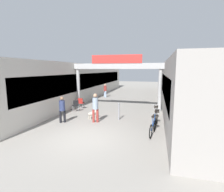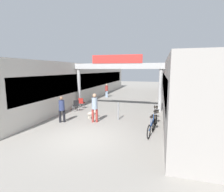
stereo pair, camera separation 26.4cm
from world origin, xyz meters
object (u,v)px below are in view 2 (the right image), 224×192
pedestrian_with_dog (95,106)px  bicycle_black_second (155,119)px  pedestrian_companion (62,108)px  bicycle_silver_third (155,114)px  dog_on_leash (93,113)px  pedestrian_carrying_crate (107,90)px  cafe_chair_black_nearer (76,105)px  bicycle_blue_nearest (152,126)px  cafe_chair_red_farther (81,102)px  bollard_post_metal (118,111)px

pedestrian_with_dog → bicycle_black_second: (3.57, 0.05, -0.58)m
pedestrian_companion → bicycle_silver_third: (5.46, 1.71, -0.47)m
dog_on_leash → bicycle_silver_third: bicycle_silver_third is taller
bicycle_silver_third → bicycle_black_second: bearing=-88.5°
pedestrian_carrying_crate → cafe_chair_black_nearer: pedestrian_carrying_crate is taller
dog_on_leash → bicycle_blue_nearest: 4.36m
pedestrian_carrying_crate → cafe_chair_red_farther: bearing=-91.6°
bicycle_silver_third → bollard_post_metal: bearing=-173.1°
dog_on_leash → pedestrian_carrying_crate: bearing=101.4°
bicycle_black_second → bicycle_silver_third: same height
pedestrian_companion → cafe_chair_red_farther: pedestrian_companion is taller
dog_on_leash → cafe_chair_red_farther: size_ratio=0.82×
pedestrian_with_dog → bicycle_blue_nearest: pedestrian_with_dog is taller
bicycle_blue_nearest → pedestrian_carrying_crate: bearing=118.1°
pedestrian_with_dog → cafe_chair_black_nearer: size_ratio=1.99×
cafe_chair_red_farther → bicycle_silver_third: bearing=-18.8°
bicycle_black_second → pedestrian_companion: bearing=-173.9°
pedestrian_with_dog → pedestrian_companion: size_ratio=1.11×
cafe_chair_red_farther → dog_on_leash: bearing=-51.1°
pedestrian_companion → dog_on_leash: size_ratio=2.18×
pedestrian_companion → bicycle_blue_nearest: bearing=-6.3°
cafe_chair_black_nearer → cafe_chair_red_farther: 1.00m
bicycle_blue_nearest → bicycle_black_second: size_ratio=0.99×
bollard_post_metal → cafe_chair_red_farther: size_ratio=1.25×
bicycle_black_second → cafe_chair_black_nearer: size_ratio=1.89×
pedestrian_carrying_crate → cafe_chair_black_nearer: 7.36m
dog_on_leash → cafe_chair_black_nearer: bearing=143.9°
cafe_chair_black_nearer → cafe_chair_red_farther: (-0.02, 1.00, 0.00)m
bicycle_black_second → bollard_post_metal: bearing=160.0°
bicycle_blue_nearest → cafe_chair_black_nearer: bicycle_blue_nearest is taller
pedestrian_with_dog → bicycle_blue_nearest: bearing=-18.2°
dog_on_leash → bicycle_silver_third: 4.02m
pedestrian_with_dog → cafe_chair_black_nearer: (-2.39, 2.19, -0.48)m
pedestrian_carrying_crate → bollard_post_metal: pedestrian_carrying_crate is taller
dog_on_leash → cafe_chair_red_farther: (-1.95, 2.42, 0.21)m
bicycle_black_second → bollard_post_metal: (-2.31, 0.84, 0.13)m
dog_on_leash → bollard_post_metal: bearing=3.8°
dog_on_leash → bicycle_blue_nearest: size_ratio=0.44×
pedestrian_with_dog → pedestrian_carrying_crate: bearing=103.2°
pedestrian_carrying_crate → bicycle_blue_nearest: 12.09m
pedestrian_carrying_crate → cafe_chair_black_nearer: bearing=-91.3°
cafe_chair_black_nearer → bicycle_silver_third: bearing=-9.8°
pedestrian_carrying_crate → bicycle_silver_third: (5.77, -8.37, -0.45)m
bicycle_blue_nearest → cafe_chair_black_nearer: 6.73m
bollard_post_metal → cafe_chair_red_farther: (-3.67, 2.30, -0.03)m
bicycle_silver_third → pedestrian_carrying_crate: bearing=124.6°
pedestrian_companion → bicycle_blue_nearest: (5.38, -0.59, -0.47)m
pedestrian_with_dog → dog_on_leash: (-0.46, 0.77, -0.69)m
bollard_post_metal → cafe_chair_black_nearer: bollard_post_metal is taller
dog_on_leash → pedestrian_with_dog: bearing=-59.3°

